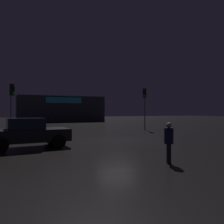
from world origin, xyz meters
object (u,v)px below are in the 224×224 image
object	(u,v)px
store_building	(59,109)
traffic_signal_main	(12,96)
pedestrian	(169,140)
traffic_signal_opposite	(145,99)
car_near	(28,133)

from	to	relation	value
store_building	traffic_signal_main	world-z (taller)	store_building
store_building	pedestrian	xyz separation A→B (m)	(-3.00, -38.38, -1.40)
store_building	traffic_signal_opposite	xyz separation A→B (m)	(4.18, -24.72, 0.92)
traffic_signal_main	pedestrian	size ratio (longest dim) A/B	2.74
traffic_signal_main	traffic_signal_opposite	xyz separation A→B (m)	(12.52, -0.52, -0.03)
store_building	car_near	size ratio (longest dim) A/B	3.52
store_building	car_near	xyz separation A→B (m)	(-7.60, -32.39, -1.48)
store_building	traffic_signal_main	xyz separation A→B (m)	(-8.34, -24.20, 0.95)
traffic_signal_opposite	store_building	bearing A→B (deg)	99.59
traffic_signal_main	car_near	distance (m)	8.58
car_near	pedestrian	world-z (taller)	car_near
store_building	pedestrian	bearing A→B (deg)	-94.47
traffic_signal_opposite	pedestrian	world-z (taller)	traffic_signal_opposite
store_building	traffic_signal_opposite	size ratio (longest dim) A/B	3.56
store_building	traffic_signal_main	distance (m)	25.62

